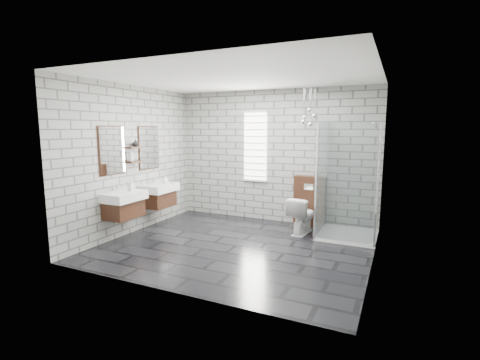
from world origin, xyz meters
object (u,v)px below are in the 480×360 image
Objects in this scene: vanity_right at (158,189)px; shower_enclosure at (342,210)px; vanity_left at (122,197)px; toilet at (302,215)px; cistern_panel at (309,201)px.

shower_enclosure is (3.41, 0.75, -0.25)m from vanity_right.
vanity_left is 2.30× the size of toilet.
vanity_left is at bearing -90.00° from vanity_right.
shower_enclosure reaches higher than vanity_right.
vanity_right is at bearing -154.87° from cistern_panel.
shower_enclosure reaches higher than toilet.
shower_enclosure is at bearing -169.83° from toilet.
cistern_panel is at bearing -82.40° from toilet.
toilet is (2.71, 0.72, -0.42)m from vanity_right.
vanity_right is 1.57× the size of cistern_panel.
shower_enclosure is 2.98× the size of toilet.
toilet is (-0.70, -0.03, -0.16)m from shower_enclosure.
vanity_right is at bearing 22.52° from toilet.
shower_enclosure reaches higher than vanity_left.
vanity_left is 0.77× the size of shower_enclosure.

